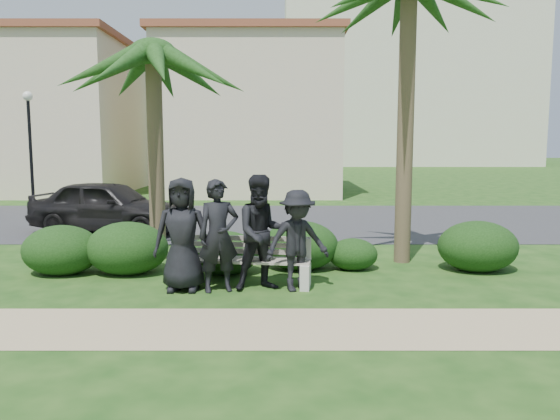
% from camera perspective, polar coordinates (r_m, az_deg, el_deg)
% --- Properties ---
extents(ground, '(160.00, 160.00, 0.00)m').
position_cam_1_polar(ground, '(8.95, -2.49, -8.39)').
color(ground, '#194112').
rests_on(ground, ground).
extents(footpath, '(30.00, 1.60, 0.01)m').
position_cam_1_polar(footpath, '(7.24, -3.12, -12.17)').
color(footpath, tan).
rests_on(footpath, ground).
extents(asphalt_street, '(160.00, 8.00, 0.01)m').
position_cam_1_polar(asphalt_street, '(16.80, -1.32, -1.12)').
color(asphalt_street, '#2D2D30').
rests_on(asphalt_street, ground).
extents(stucco_bldg_left, '(10.40, 8.40, 7.30)m').
position_cam_1_polar(stucco_bldg_left, '(29.39, -25.25, 8.86)').
color(stucco_bldg_left, beige).
rests_on(stucco_bldg_left, ground).
extents(stucco_bldg_right, '(8.40, 8.40, 7.30)m').
position_cam_1_polar(stucco_bldg_right, '(26.69, -3.03, 9.77)').
color(stucco_bldg_right, beige).
rests_on(stucco_bldg_right, ground).
extents(hotel_tower, '(26.00, 18.00, 37.30)m').
position_cam_1_polar(hotel_tower, '(65.99, 12.41, 16.48)').
color(hotel_tower, beige).
rests_on(hotel_tower, ground).
extents(street_lamp, '(0.36, 0.36, 4.29)m').
position_cam_1_polar(street_lamp, '(22.67, -24.71, 7.81)').
color(street_lamp, black).
rests_on(street_lamp, ground).
extents(park_bench, '(2.31, 0.78, 0.79)m').
position_cam_1_polar(park_bench, '(9.20, -3.89, -5.69)').
color(park_bench, gray).
rests_on(park_bench, ground).
extents(man_a, '(0.90, 0.58, 1.83)m').
position_cam_1_polar(man_a, '(8.90, -10.19, -2.54)').
color(man_a, black).
rests_on(man_a, ground).
extents(man_b, '(0.76, 0.61, 1.81)m').
position_cam_1_polar(man_b, '(8.77, -6.45, -2.70)').
color(man_b, black).
rests_on(man_b, ground).
extents(man_c, '(1.07, 0.93, 1.88)m').
position_cam_1_polar(man_c, '(8.81, -1.86, -2.39)').
color(man_c, black).
rests_on(man_c, ground).
extents(man_d, '(1.20, 0.91, 1.64)m').
position_cam_1_polar(man_d, '(8.77, 1.82, -3.22)').
color(man_d, black).
rests_on(man_d, ground).
extents(hedge_a, '(1.41, 1.17, 0.92)m').
position_cam_1_polar(hedge_a, '(10.74, -21.88, -3.77)').
color(hedge_a, black).
rests_on(hedge_a, ground).
extents(hedge_b, '(1.50, 1.24, 0.98)m').
position_cam_1_polar(hedge_b, '(10.38, -15.68, -3.72)').
color(hedge_b, black).
rests_on(hedge_b, ground).
extents(hedge_c, '(1.24, 1.02, 0.81)m').
position_cam_1_polar(hedge_c, '(10.04, -5.79, -4.35)').
color(hedge_c, black).
rests_on(hedge_c, ground).
extents(hedge_d, '(1.45, 1.20, 0.94)m').
position_cam_1_polar(hedge_d, '(10.37, 2.12, -3.58)').
color(hedge_d, black).
rests_on(hedge_d, ground).
extents(hedge_e, '(0.93, 0.77, 0.61)m').
position_cam_1_polar(hedge_e, '(10.43, 7.63, -4.51)').
color(hedge_e, black).
rests_on(hedge_e, ground).
extents(hedge_f, '(1.48, 1.22, 0.97)m').
position_cam_1_polar(hedge_f, '(10.87, 19.97, -3.45)').
color(hedge_f, black).
rests_on(hedge_f, ground).
extents(palm_left, '(3.00, 3.00, 5.07)m').
position_cam_1_polar(palm_left, '(11.50, -13.13, 15.53)').
color(palm_left, brown).
rests_on(palm_left, ground).
extents(car_a, '(4.40, 2.55, 1.41)m').
position_cam_1_polar(car_a, '(15.18, -17.52, 0.36)').
color(car_a, black).
rests_on(car_a, ground).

